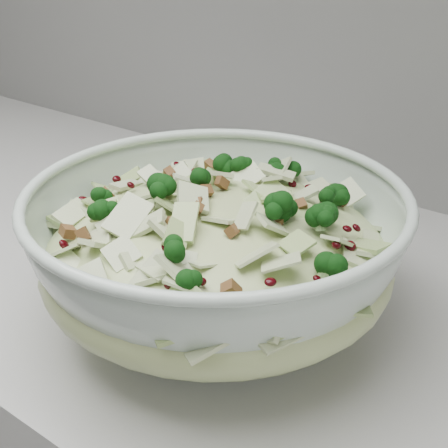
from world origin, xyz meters
name	(u,v)px	position (x,y,z in m)	size (l,w,h in m)	color
mixing_bowl	(217,255)	(0.25, 1.60, 0.97)	(0.41, 0.41, 0.14)	#B8CABD
salad	(216,233)	(0.25, 1.60, 1.00)	(0.42, 0.42, 0.14)	#C2CF8E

